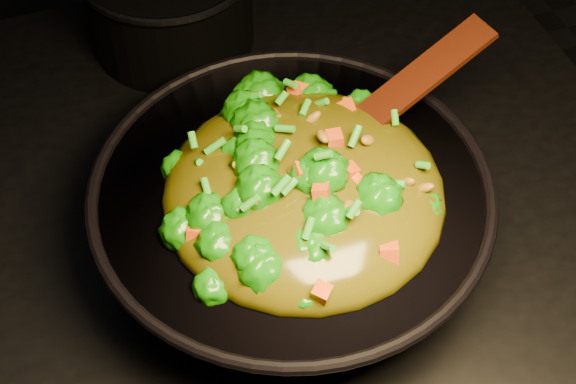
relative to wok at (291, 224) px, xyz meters
name	(u,v)px	position (x,y,z in m)	size (l,w,h in m)	color
wok	(291,224)	(0.00, 0.00, 0.00)	(0.42, 0.42, 0.12)	black
stir_fry	(304,165)	(0.01, -0.01, 0.11)	(0.30, 0.30, 0.10)	#1A7C08
spatula	(390,101)	(0.13, 0.05, 0.10)	(0.27, 0.04, 0.01)	#371403
back_pot	(170,3)	(-0.02, 0.41, 0.01)	(0.23, 0.23, 0.13)	black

